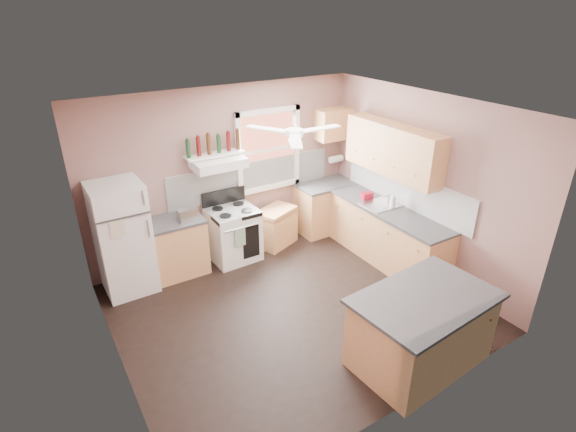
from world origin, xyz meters
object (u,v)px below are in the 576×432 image
stove (234,234)px  cart (276,227)px  island (421,331)px  toaster (187,214)px  refrigerator (123,239)px

stove → cart: stove is taller
stove → island: bearing=-78.1°
toaster → stove: 0.92m
stove → island: same height
refrigerator → cart: refrigerator is taller
refrigerator → toaster: refrigerator is taller
island → toaster: bearing=111.4°
toaster → cart: toaster is taller
island → stove: bearing=99.5°
refrigerator → toaster: 0.95m
toaster → island: size_ratio=0.19×
toaster → stove: size_ratio=0.33×
toaster → cart: bearing=-0.2°
refrigerator → island: 4.10m
refrigerator → stove: 1.70m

